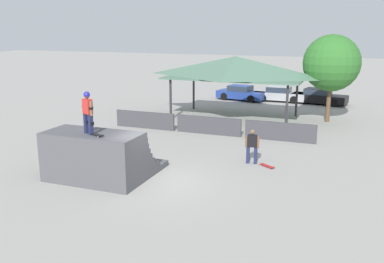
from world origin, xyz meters
The scene contains 12 objects.
ground_plane centered at (0.00, 0.00, 0.00)m, with size 160.00×160.00×0.00m, color gray.
quarter_pipe_ramp centered at (-2.43, -0.26, 0.88)m, with size 4.01×3.84×2.03m.
skater_on_deck centered at (-2.43, -0.84, 3.01)m, with size 0.71×0.46×1.69m.
skateboard_on_deck centered at (-1.99, -1.00, 2.09)m, with size 0.83×0.51×0.09m.
bystander_walking centered at (3.04, 3.96, 0.90)m, with size 0.65×0.28×1.62m.
skateboard_on_ground centered at (3.84, 3.68, 0.06)m, with size 0.78×0.61×0.09m.
barrier_fence centered at (-0.64, 8.51, 0.53)m, with size 12.32×0.12×1.05m.
pavilion_shelter centered at (-0.49, 13.62, 3.50)m, with size 9.16×5.12×4.24m.
tree_beside_pavilion centered at (5.63, 14.62, 3.88)m, with size 3.67×3.67×5.72m.
parked_car_blue centered at (-1.99, 20.97, 0.60)m, with size 4.35×2.36×1.27m.
parked_car_silver centered at (1.23, 21.59, 0.60)m, with size 4.27×1.75×1.27m.
parked_car_black centered at (4.45, 21.43, 0.60)m, with size 4.61×2.34×1.27m.
Camera 1 is at (7.31, -14.66, 6.14)m, focal length 40.00 mm.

